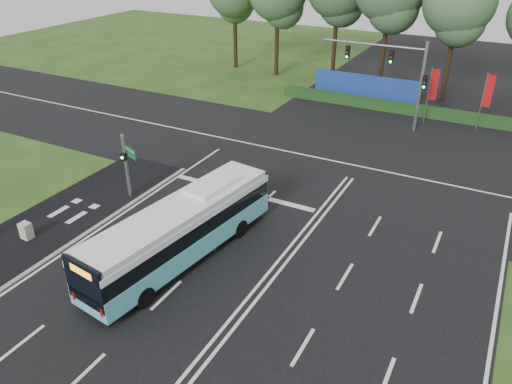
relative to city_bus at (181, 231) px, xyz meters
The scene contains 14 objects.
ground 5.11m from the city_bus, 28.35° to the left, with size 120.00×120.00×0.00m, color #234A18.
road_main 5.10m from the city_bus, 28.35° to the left, with size 20.00×120.00×0.04m, color black.
road_cross 15.01m from the city_bus, 73.40° to the left, with size 120.00×14.00×0.05m, color black.
bike_path 8.42m from the city_bus, behind, with size 5.00×18.00×0.06m, color black.
kerb_strip 6.08m from the city_bus, behind, with size 0.25×18.00×0.12m, color gray.
city_bus is the anchor object (origin of this frame).
pedestrian_signal 7.43m from the city_bus, 150.81° to the left, with size 0.38×0.44×4.00m.
street_sign 7.46m from the city_bus, 149.94° to the left, with size 1.45×0.63×3.97m.
utility_cabinet 8.68m from the city_bus, 163.74° to the right, with size 0.57×0.48×0.95m, color beige.
banner_flag_mid 25.94m from the city_bus, 74.74° to the left, with size 0.65×0.28×4.64m.
banner_flag_right 27.35m from the city_bus, 66.54° to the left, with size 0.68×0.19×4.69m.
traffic_light_gantry 23.43m from the city_bus, 78.91° to the left, with size 8.41×0.28×7.00m.
hedge 27.16m from the city_bus, 80.96° to the left, with size 22.00×1.20×0.80m, color #133513.
blue_hoarding 29.31m from the city_bus, 89.49° to the left, with size 10.00×0.30×2.20m, color navy.
Camera 1 is at (8.35, -18.47, 14.62)m, focal length 35.00 mm.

